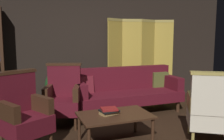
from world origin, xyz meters
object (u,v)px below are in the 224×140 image
(coffee_table, at_px, (115,118))
(potted_plant, at_px, (59,87))
(book_black_cloth, at_px, (109,111))
(book_tan_leather, at_px, (109,113))
(book_red_leather, at_px, (109,109))
(armchair_wing_left, at_px, (23,112))
(armchair_wing_right, at_px, (63,96))
(folding_screen, at_px, (140,58))
(velvet_couch, at_px, (126,89))
(armchair_gilt_accent, at_px, (210,109))

(coffee_table, relative_size, potted_plant, 1.18)
(coffee_table, distance_m, book_black_cloth, 0.13)
(book_tan_leather, height_order, book_red_leather, book_red_leather)
(potted_plant, distance_m, book_black_cloth, 1.85)
(armchair_wing_left, relative_size, potted_plant, 1.22)
(book_black_cloth, bearing_deg, book_tan_leather, 0.00)
(potted_plant, bearing_deg, book_red_leather, -76.83)
(book_black_cloth, bearing_deg, armchair_wing_right, 115.56)
(book_tan_leather, xyz_separation_m, book_red_leather, (0.00, 0.00, 0.06))
(folding_screen, relative_size, armchair_wing_right, 1.83)
(potted_plant, relative_size, book_tan_leather, 3.37)
(coffee_table, distance_m, book_red_leather, 0.15)
(armchair_wing_right, relative_size, book_red_leather, 4.72)
(book_black_cloth, bearing_deg, book_red_leather, 0.00)
(velvet_couch, height_order, book_red_leather, velvet_couch)
(folding_screen, height_order, book_tan_leather, folding_screen)
(folding_screen, height_order, armchair_wing_right, folding_screen)
(book_tan_leather, bearing_deg, armchair_wing_right, 115.56)
(potted_plant, bearing_deg, book_black_cloth, -76.83)
(velvet_couch, distance_m, armchair_wing_left, 2.21)
(velvet_couch, distance_m, book_red_leather, 1.53)
(armchair_gilt_accent, bearing_deg, book_red_leather, 159.70)
(folding_screen, xyz_separation_m, potted_plant, (-1.97, -0.33, -0.49))
(coffee_table, relative_size, armchair_wing_right, 0.96)
(coffee_table, bearing_deg, velvet_couch, 60.24)
(folding_screen, distance_m, armchair_wing_right, 2.37)
(velvet_couch, xyz_separation_m, book_red_leather, (-0.83, -1.29, 0.04))
(armchair_gilt_accent, bearing_deg, book_black_cloth, 159.70)
(coffee_table, distance_m, book_tan_leather, 0.10)
(armchair_gilt_accent, distance_m, potted_plant, 2.88)
(armchair_gilt_accent, height_order, book_red_leather, armchair_gilt_accent)
(folding_screen, distance_m, book_tan_leather, 2.69)
(folding_screen, bearing_deg, armchair_wing_left, -145.53)
(armchair_gilt_accent, height_order, book_black_cloth, armchair_gilt_accent)
(velvet_couch, distance_m, coffee_table, 1.53)
(armchair_wing_right, bearing_deg, coffee_table, -61.89)
(armchair_wing_right, xyz_separation_m, book_red_leather, (0.47, -0.99, 0.01))
(book_black_cloth, bearing_deg, armchair_gilt_accent, -20.30)
(book_red_leather, bearing_deg, armchair_wing_right, 115.56)
(velvet_couch, xyz_separation_m, potted_plant, (-1.25, 0.51, 0.04))
(potted_plant, bearing_deg, book_tan_leather, -76.83)
(coffee_table, distance_m, armchair_gilt_accent, 1.33)
(armchair_gilt_accent, relative_size, book_black_cloth, 4.21)
(folding_screen, xyz_separation_m, velvet_couch, (-0.72, -0.84, -0.53))
(folding_screen, bearing_deg, book_tan_leather, -126.09)
(velvet_couch, height_order, armchair_wing_right, armchair_wing_right)
(coffee_table, xyz_separation_m, book_tan_leather, (-0.07, 0.04, 0.07))
(folding_screen, distance_m, potted_plant, 2.06)
(folding_screen, relative_size, potted_plant, 2.23)
(armchair_gilt_accent, height_order, armchair_wing_left, same)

